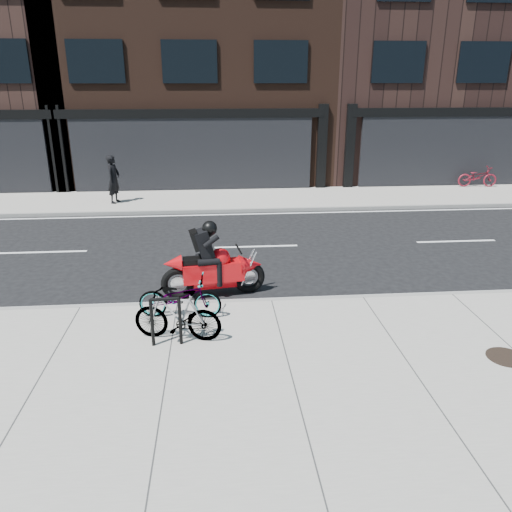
{
  "coord_description": "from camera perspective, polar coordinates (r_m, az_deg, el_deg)",
  "views": [
    {
      "loc": [
        -1.13,
        -11.63,
        4.62
      ],
      "look_at": [
        -0.28,
        -1.3,
        0.9
      ],
      "focal_mm": 35.0,
      "sensor_mm": 36.0,
      "label": 1
    }
  ],
  "objects": [
    {
      "name": "bicycle_far",
      "position": [
        23.9,
        23.99,
        8.28
      ],
      "size": [
        1.7,
        0.72,
        0.87
      ],
      "primitive_type": "imported",
      "rotation": [
        0.0,
        0.0,
        1.48
      ],
      "color": "maroon",
      "rests_on": "sidewalk_far"
    },
    {
      "name": "building_center",
      "position": [
        26.28,
        -7.31,
        25.33
      ],
      "size": [
        12.0,
        10.0,
        14.5
      ],
      "primitive_type": "cube",
      "color": "black",
      "rests_on": "ground"
    },
    {
      "name": "ground",
      "position": [
        12.57,
        0.77,
        -1.84
      ],
      "size": [
        120.0,
        120.0,
        0.0
      ],
      "primitive_type": "plane",
      "color": "black",
      "rests_on": "ground"
    },
    {
      "name": "building_mideast",
      "position": [
        28.45,
        19.8,
        21.95
      ],
      "size": [
        12.0,
        10.0,
        12.5
      ],
      "primitive_type": "cube",
      "color": "black",
      "rests_on": "ground"
    },
    {
      "name": "bicycle_front",
      "position": [
        9.93,
        -8.69,
        -4.64
      ],
      "size": [
        1.69,
        0.75,
        0.86
      ],
      "primitive_type": "imported",
      "rotation": [
        0.0,
        0.0,
        1.46
      ],
      "color": "gray",
      "rests_on": "sidewalk_near"
    },
    {
      "name": "pedestrian",
      "position": [
        19.66,
        -15.96,
        8.44
      ],
      "size": [
        0.6,
        0.75,
        1.79
      ],
      "primitive_type": "imported",
      "rotation": [
        0.0,
        0.0,
        1.27
      ],
      "color": "black",
      "rests_on": "sidewalk_far"
    },
    {
      "name": "sidewalk_near",
      "position": [
        8.12,
        4.24,
        -14.43
      ],
      "size": [
        60.0,
        6.0,
        0.13
      ],
      "primitive_type": "cube",
      "color": "gray",
      "rests_on": "ground"
    },
    {
      "name": "manhole_cover",
      "position": [
        9.64,
        26.71,
        -10.29
      ],
      "size": [
        0.74,
        0.74,
        0.02
      ],
      "primitive_type": "cylinder",
      "rotation": [
        0.0,
        0.0,
        0.13
      ],
      "color": "black",
      "rests_on": "sidewalk_near"
    },
    {
      "name": "bicycle_rear",
      "position": [
        9.1,
        -8.99,
        -6.65
      ],
      "size": [
        1.67,
        0.8,
        0.97
      ],
      "primitive_type": "imported",
      "rotation": [
        0.0,
        0.0,
        4.49
      ],
      "color": "gray",
      "rests_on": "sidewalk_near"
    },
    {
      "name": "motorcycle",
      "position": [
        11.04,
        -4.39,
        -1.07
      ],
      "size": [
        2.34,
        0.7,
        1.75
      ],
      "rotation": [
        0.0,
        0.0,
        0.14
      ],
      "color": "black",
      "rests_on": "ground"
    },
    {
      "name": "bike_rack",
      "position": [
        8.92,
        -10.27,
        -6.9
      ],
      "size": [
        0.55,
        0.08,
        0.92
      ],
      "rotation": [
        0.0,
        0.0,
        0.04
      ],
      "color": "black",
      "rests_on": "sidewalk_near"
    },
    {
      "name": "sidewalk_far",
      "position": [
        19.94,
        -1.36,
        6.52
      ],
      "size": [
        60.0,
        3.5,
        0.13
      ],
      "primitive_type": "cube",
      "color": "gray",
      "rests_on": "ground"
    }
  ]
}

